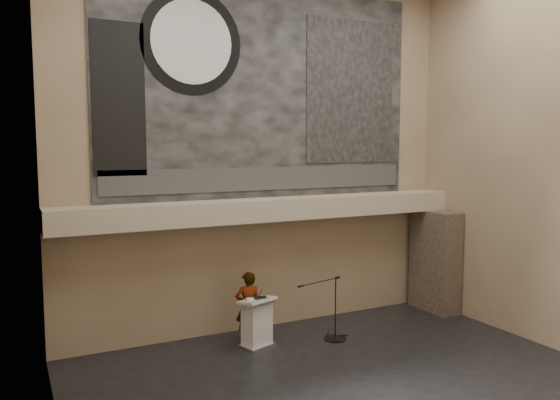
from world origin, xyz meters
TOP-DOWN VIEW (x-y plane):
  - floor at (0.00, 0.00)m, footprint 10.00×10.00m
  - wall_back at (0.00, 4.00)m, footprint 10.00×0.02m
  - wall_left at (-5.00, 0.00)m, footprint 0.02×8.00m
  - wall_right at (5.00, 0.00)m, footprint 0.02×8.00m
  - soffit at (0.00, 3.60)m, footprint 10.00×0.80m
  - sprinkler_left at (-1.60, 3.55)m, footprint 0.04×0.04m
  - sprinkler_right at (1.90, 3.55)m, footprint 0.04×0.04m
  - banner at (0.00, 3.97)m, footprint 8.00×0.05m
  - banner_text_strip at (0.00, 3.93)m, footprint 7.76×0.02m
  - banner_clock_rim at (-1.80, 3.93)m, footprint 2.30×0.02m
  - banner_clock_face at (-1.80, 3.91)m, footprint 1.84×0.02m
  - banner_building_print at (2.40, 3.93)m, footprint 2.60×0.02m
  - banner_brick_print at (-3.40, 3.93)m, footprint 1.10×0.02m
  - stone_pier at (4.65, 3.15)m, footprint 0.60×1.40m
  - lectern at (-0.78, 2.77)m, footprint 0.88×0.74m
  - binder at (-0.71, 2.75)m, footprint 0.30×0.26m
  - papers at (-0.91, 2.77)m, footprint 0.26×0.32m
  - speaker_person at (-0.82, 3.19)m, footprint 0.65×0.48m
  - mic_stand at (1.00, 2.42)m, footprint 1.38×0.55m

SIDE VIEW (x-z plane):
  - floor at x=0.00m, z-range 0.00..0.00m
  - mic_stand at x=1.00m, z-range -0.52..0.95m
  - lectern at x=-0.78m, z-range -0.02..1.12m
  - speaker_person at x=-0.82m, z-range 0.00..1.62m
  - papers at x=-0.91m, z-range 1.10..1.10m
  - binder at x=-0.71m, z-range 1.10..1.14m
  - stone_pier at x=4.65m, z-range 0.00..2.70m
  - sprinkler_left at x=-1.60m, z-range 2.64..2.70m
  - sprinkler_right at x=1.90m, z-range 2.64..2.70m
  - soffit at x=0.00m, z-range 2.70..3.20m
  - banner_text_strip at x=0.00m, z-range 3.38..3.93m
  - wall_back at x=0.00m, z-range 0.00..8.50m
  - wall_left at x=-5.00m, z-range 0.00..8.50m
  - wall_right at x=5.00m, z-range 0.00..8.50m
  - banner_brick_print at x=-3.40m, z-range 3.80..7.00m
  - banner at x=0.00m, z-range 3.20..8.20m
  - banner_building_print at x=2.40m, z-range 4.00..7.60m
  - banner_clock_rim at x=-1.80m, z-range 5.55..7.85m
  - banner_clock_face at x=-1.80m, z-range 5.78..7.62m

